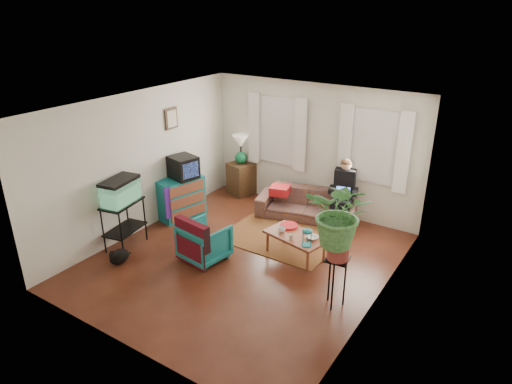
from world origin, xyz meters
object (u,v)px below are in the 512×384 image
Objects in this scene: armchair at (205,240)px; plant_stand at (336,282)px; aquarium_stand at (125,225)px; sofa at (307,200)px; coffee_table at (295,246)px; dresser at (181,198)px; side_table at (241,179)px.

plant_stand is at bearing -171.42° from armchair.
aquarium_stand is 1.50m from armchair.
sofa reaches higher than coffee_table.
dresser reaches higher than armchair.
coffee_table is (2.34, -1.77, -0.15)m from side_table.
plant_stand is at bearing -25.43° from coffee_table.
coffee_table is at bearing -84.01° from sofa.
side_table is at bearing 142.56° from plant_stand.
plant_stand is (2.35, 0.01, 0.03)m from armchair.
sofa is 2.53× the size of plant_stand.
dresser is at bearing 164.97° from plant_stand.
side_table is 4.33m from plant_stand.
dresser is (-0.34, -1.62, 0.05)m from side_table.
side_table is 0.93× the size of plant_stand.
sofa is at bearing -98.03° from armchair.
dresser is at bearing -162.22° from sofa.
aquarium_stand is 1.10× the size of plant_stand.
side_table is 0.79× the size of dresser.
armchair is at bearing -120.76° from sofa.
dresser is (-2.12, -1.34, 0.03)m from sofa.
plant_stand is at bearing -1.39° from dresser.
side_table is at bearing 155.47° from coffee_table.
sofa is 2.31× the size of aquarium_stand.
side_table is 1.01× the size of armchair.
dresser reaches higher than coffee_table.
aquarium_stand reaches higher than coffee_table.
side_table is 0.70× the size of coffee_table.
sofa is at bearing 45.82° from dresser.
plant_stand reaches higher than armchair.
plant_stand reaches higher than coffee_table.
armchair is (1.09, -2.64, -0.00)m from side_table.
dresser is 1.76m from armchair.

